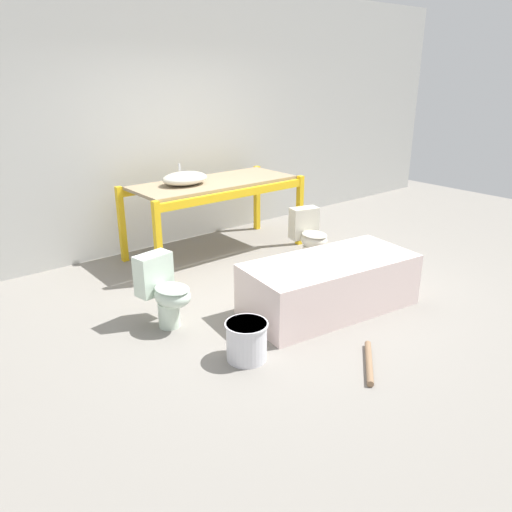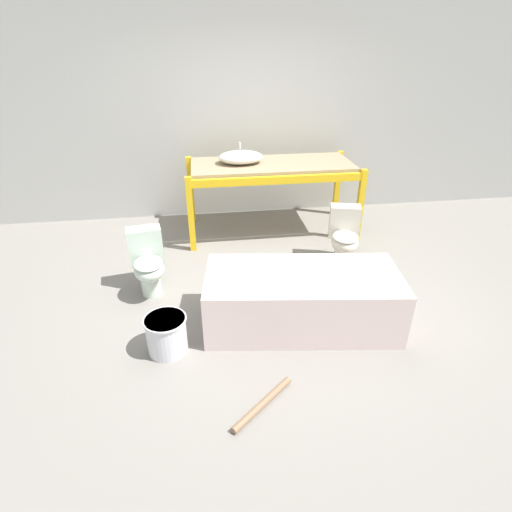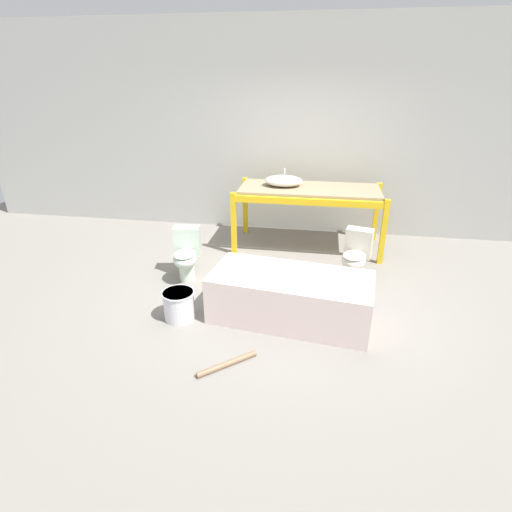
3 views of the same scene
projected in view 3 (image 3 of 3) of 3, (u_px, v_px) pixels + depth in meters
The scene contains 9 objects.
ground_plane at pixel (277, 290), 4.87m from camera, with size 12.00×12.00×0.00m, color gray.
warehouse_wall_rear at pixel (295, 131), 6.16m from camera, with size 10.80×0.08×3.20m.
shelving_rack at pixel (309, 195), 5.78m from camera, with size 2.14×0.95×0.91m.
sink_basin at pixel (283, 181), 5.79m from camera, with size 0.55×0.41×0.23m.
bathtub_main at pixel (291, 294), 4.19m from camera, with size 1.75×0.96×0.51m.
toilet_near at pixel (356, 255), 4.96m from camera, with size 0.43×0.57×0.65m.
toilet_far at pixel (186, 254), 5.01m from camera, with size 0.39×0.56×0.65m.
bucket_white at pixel (179, 305), 4.24m from camera, with size 0.34×0.34×0.32m.
loose_pipe at pixel (227, 364), 3.58m from camera, with size 0.48×0.43×0.05m.
Camera 3 is at (0.44, -4.25, 2.39)m, focal length 28.00 mm.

